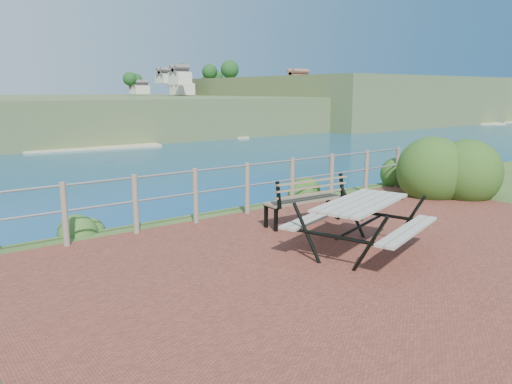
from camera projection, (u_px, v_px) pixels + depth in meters
ground at (384, 260)px, 7.13m from camera, size 10.00×7.00×0.12m
safety_railing at (247, 186)px, 9.64m from camera, size 9.40×0.10×1.00m
distant_bay at (291, 98)px, 268.00m from camera, size 290.00×232.36×24.00m
picnic_table at (360, 221)px, 7.32m from camera, size 1.98×1.53×0.77m
park_bench at (304, 193)px, 8.91m from camera, size 1.58×0.47×0.88m
shrub_right_front at (455, 196)px, 11.48m from camera, size 1.63×1.63×2.30m
shrub_right_edge at (409, 185)px, 12.82m from camera, size 1.15×1.15×1.64m
shrub_lip_west at (90, 230)px, 8.66m from camera, size 0.69×0.69×0.40m
shrub_lip_east at (308, 191)px, 11.98m from camera, size 0.73×0.73×0.46m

